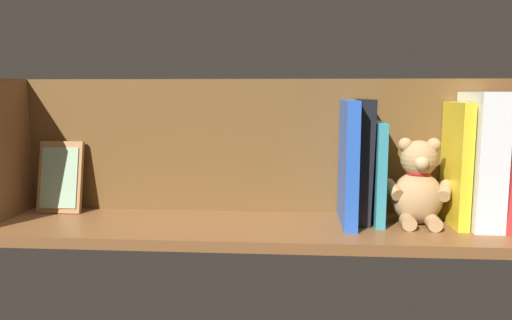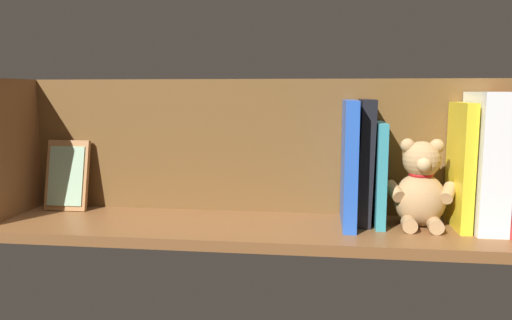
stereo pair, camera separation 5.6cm
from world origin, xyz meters
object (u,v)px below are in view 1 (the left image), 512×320
Objects in this scene: dictionary_thick_white at (480,160)px; picture_frame_leaning at (60,177)px; book_0 at (502,162)px; teddy_bear at (418,186)px.

picture_frame_leaning is at bearing -3.04° from dictionary_thick_white.
book_0 is 1.46× the size of teddy_bear.
dictionary_thick_white is (4.45, -0.02, 0.54)cm from book_0.
picture_frame_leaning is at bearing -2.91° from book_0.
teddy_bear is (12.34, -0.09, -5.84)cm from dictionary_thick_white.
picture_frame_leaning is at bearing -0.35° from teddy_bear.
dictionary_thick_white is 1.68× the size of picture_frame_leaning.
book_0 is 4.48cm from dictionary_thick_white.
teddy_bear is (16.79, -0.11, -5.30)cm from book_0.
book_0 is 0.96× the size of dictionary_thick_white.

